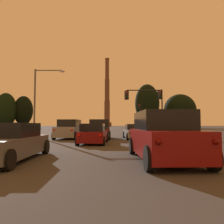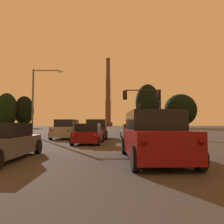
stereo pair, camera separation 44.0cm
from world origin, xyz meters
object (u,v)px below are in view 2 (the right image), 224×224
sedan_right_lane_front (132,132)px  street_lamp (38,94)px  suv_right_lane_third (153,137)px  smokestack (108,100)px  suv_center_lane_front (97,129)px  traffic_light_overhead_right (148,100)px  hatchback_center_lane_second (89,134)px  suv_left_lane_front (67,129)px  traffic_light_far_right (140,113)px

sedan_right_lane_front → street_lamp: 12.52m
suv_right_lane_third → smokestack: bearing=90.0°
sedan_right_lane_front → smokestack: 153.63m
sedan_right_lane_front → street_lamp: street_lamp is taller
suv_center_lane_front → traffic_light_overhead_right: 10.68m
traffic_light_overhead_right → hatchback_center_lane_second: bearing=-115.5°
traffic_light_overhead_right → street_lamp: (-13.67, -3.17, 0.37)m
suv_center_lane_front → smokestack: bearing=89.9°
hatchback_center_lane_second → smokestack: smokestack is taller
suv_center_lane_front → smokestack: size_ratio=0.09×
street_lamp → smokestack: 148.56m
suv_left_lane_front → smokestack: 153.33m
traffic_light_overhead_right → street_lamp: 14.04m
suv_right_lane_third → traffic_light_overhead_right: (3.11, 20.74, 3.76)m
hatchback_center_lane_second → suv_left_lane_front: bearing=118.4°
smokestack → suv_center_lane_front: bearing=-89.0°
sedan_right_lane_front → smokestack: size_ratio=0.09×
suv_center_lane_front → suv_right_lane_third: bearing=-77.4°
sedan_right_lane_front → suv_center_lane_front: suv_center_lane_front is taller
sedan_right_lane_front → suv_right_lane_third: bearing=-93.0°
suv_left_lane_front → traffic_light_overhead_right: (9.25, 7.55, 3.76)m
suv_right_lane_third → traffic_light_far_right: (4.41, 40.88, 3.13)m
sedan_right_lane_front → traffic_light_overhead_right: bearing=67.9°
suv_right_lane_third → suv_center_lane_front: same height
suv_left_lane_front → traffic_light_overhead_right: traffic_light_overhead_right is taller
suv_center_lane_front → street_lamp: bearing=146.9°
sedan_right_lane_front → hatchback_center_lane_second: size_ratio=1.14×
sedan_right_lane_front → hatchback_center_lane_second: hatchback_center_lane_second is taller
sedan_right_lane_front → suv_center_lane_front: size_ratio=0.96×
traffic_light_far_right → street_lamp: 27.72m
hatchback_center_lane_second → traffic_light_overhead_right: (6.39, 13.40, 3.99)m
street_lamp → smokestack: size_ratio=0.15×
hatchback_center_lane_second → traffic_light_overhead_right: bearing=66.9°
suv_left_lane_front → sedan_right_lane_front: bearing=0.9°
suv_right_lane_third → suv_center_lane_front: (-3.16, 12.95, 0.00)m
sedan_right_lane_front → suv_center_lane_front: (-3.43, -0.09, 0.23)m
street_lamp → traffic_light_far_right: bearing=57.3°
sedan_right_lane_front → street_lamp: (-10.83, 4.52, 4.36)m
suv_right_lane_third → traffic_light_far_right: 41.23m
suv_left_lane_front → traffic_light_overhead_right: bearing=41.5°
traffic_light_far_right → street_lamp: bearing=-122.7°
suv_right_lane_third → suv_center_lane_front: bearing=101.6°
sedan_right_lane_front → hatchback_center_lane_second: (-3.55, -5.70, -0.00)m
suv_right_lane_third → traffic_light_far_right: traffic_light_far_right is taller
hatchback_center_lane_second → street_lamp: bearing=127.8°
suv_center_lane_front → traffic_light_overhead_right: bearing=50.0°
hatchback_center_lane_second → smokestack: bearing=93.4°
sedan_right_lane_front → suv_center_lane_front: bearing=179.7°
suv_left_lane_front → suv_right_lane_third: same height
traffic_light_far_right → smokestack: smokestack is taller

